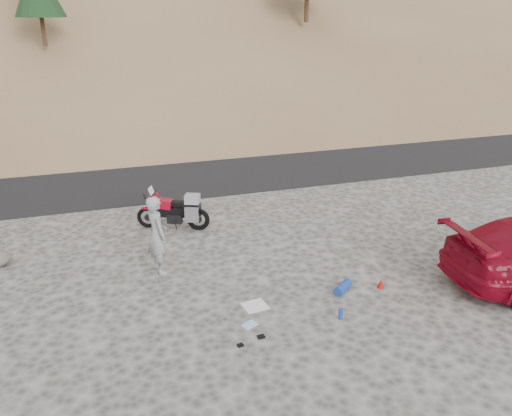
{
  "coord_description": "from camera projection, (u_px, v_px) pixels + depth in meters",
  "views": [
    {
      "loc": [
        -2.27,
        -9.15,
        5.56
      ],
      "look_at": [
        1.22,
        1.81,
        1.0
      ],
      "focal_mm": 35.0,
      "sensor_mm": 36.0,
      "label": 1
    }
  ],
  "objects": [
    {
      "name": "ground",
      "position": [
        228.0,
        286.0,
        10.8
      ],
      "size": [
        140.0,
        140.0,
        0.0
      ],
      "primitive_type": "plane",
      "color": "#42403D",
      "rests_on": "ground"
    },
    {
      "name": "road",
      "position": [
        167.0,
        169.0,
        18.77
      ],
      "size": [
        120.0,
        7.0,
        0.05
      ],
      "primitive_type": "cube",
      "color": "black",
      "rests_on": "ground"
    },
    {
      "name": "motorcycle",
      "position": [
        176.0,
        211.0,
        13.48
      ],
      "size": [
        1.9,
        1.03,
        1.2
      ],
      "rotation": [
        0.0,
        0.0,
        -0.4
      ],
      "color": "black",
      "rests_on": "ground"
    },
    {
      "name": "man",
      "position": [
        160.0,
        271.0,
        11.45
      ],
      "size": [
        0.59,
        0.75,
        1.83
      ],
      "primitive_type": "imported",
      "rotation": [
        0.0,
        0.0,
        1.83
      ],
      "color": "gray",
      "rests_on": "ground"
    },
    {
      "name": "gear_white_cloth",
      "position": [
        255.0,
        306.0,
        10.08
      ],
      "size": [
        0.54,
        0.49,
        0.02
      ],
      "primitive_type": "cube",
      "rotation": [
        0.0,
        0.0,
        0.16
      ],
      "color": "white",
      "rests_on": "ground"
    },
    {
      "name": "gear_blue_mat",
      "position": [
        343.0,
        287.0,
        10.57
      ],
      "size": [
        0.52,
        0.46,
        0.2
      ],
      "primitive_type": "cylinder",
      "rotation": [
        0.0,
        1.57,
        0.64
      ],
      "color": "#193B9B",
      "rests_on": "ground"
    },
    {
      "name": "gear_bottle",
      "position": [
        341.0,
        314.0,
        9.62
      ],
      "size": [
        0.11,
        0.11,
        0.23
      ],
      "primitive_type": "cylinder",
      "rotation": [
        0.0,
        0.0,
        0.38
      ],
      "color": "#193B9B",
      "rests_on": "ground"
    },
    {
      "name": "gear_funnel",
      "position": [
        381.0,
        284.0,
        10.72
      ],
      "size": [
        0.2,
        0.2,
        0.2
      ],
      "primitive_type": "cone",
      "rotation": [
        0.0,
        0.0,
        0.41
      ],
      "color": "#AD100B",
      "rests_on": "ground"
    },
    {
      "name": "gear_glove_a",
      "position": [
        261.0,
        337.0,
        9.11
      ],
      "size": [
        0.14,
        0.11,
        0.04
      ],
      "primitive_type": "cube",
      "rotation": [
        0.0,
        0.0,
        0.13
      ],
      "color": "black",
      "rests_on": "ground"
    },
    {
      "name": "gear_glove_b",
      "position": [
        240.0,
        345.0,
        8.88
      ],
      "size": [
        0.12,
        0.1,
        0.04
      ],
      "primitive_type": "cube",
      "rotation": [
        0.0,
        0.0,
        0.25
      ],
      "color": "black",
      "rests_on": "ground"
    },
    {
      "name": "gear_blue_cloth",
      "position": [
        250.0,
        325.0,
        9.47
      ],
      "size": [
        0.35,
        0.31,
        0.01
      ],
      "primitive_type": "cube",
      "rotation": [
        0.0,
        0.0,
        0.44
      ],
      "color": "#94C4E5",
      "rests_on": "ground"
    }
  ]
}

